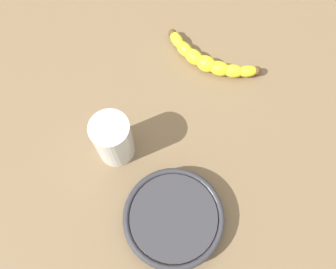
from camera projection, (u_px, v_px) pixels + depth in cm
name	position (u px, v px, depth cm)	size (l,w,h in cm)	color
wooden_tabletop	(162.00, 99.00, 74.65)	(120.00, 120.00, 3.00)	brown
banana	(209.00, 60.00, 74.64)	(8.35, 21.87, 3.43)	yellow
smoothie_glass	(113.00, 140.00, 63.75)	(7.17, 7.17, 10.96)	silver
ceramic_bowl	(174.00, 218.00, 61.37)	(17.87, 17.87, 3.79)	#2D2D33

